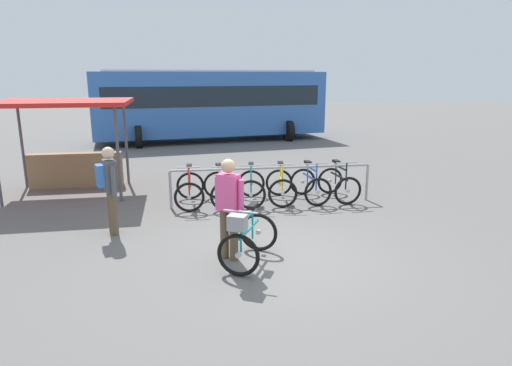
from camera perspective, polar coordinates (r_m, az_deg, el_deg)
name	(u,v)px	position (r m, az deg, el deg)	size (l,w,h in m)	color
ground_plane	(272,256)	(7.37, 2.13, -9.40)	(80.00, 80.00, 0.00)	#605E5B
bike_rack_rail	(272,174)	(10.04, 2.08, 1.13)	(4.60, 0.42, 0.88)	#99999E
racked_bike_red	(190,190)	(10.12, -8.51, -0.85)	(0.71, 1.12, 0.97)	black
racked_bike_white	(221,188)	(10.14, -4.55, -0.71)	(0.85, 1.19, 0.97)	black
racked_bike_teal	(251,187)	(10.21, -0.63, -0.56)	(0.73, 1.16, 0.98)	black
racked_bike_yellow	(281,186)	(10.33, 3.21, -0.41)	(0.71, 1.11, 0.97)	black
racked_bike_blue	(310,185)	(10.50, 6.96, -0.27)	(0.83, 1.18, 0.97)	black
racked_bike_black	(339,184)	(10.70, 10.57, -0.13)	(0.84, 1.20, 0.97)	black
featured_bicycle	(247,238)	(6.90, -1.14, -7.06)	(1.01, 1.26, 0.97)	black
person_with_featured_bike	(229,205)	(6.99, -3.52, -2.81)	(0.45, 0.37, 1.64)	brown
pedestrian_with_backpack	(109,185)	(8.51, -18.33, -0.26)	(0.42, 0.49, 1.64)	brown
bus_distant	(211,101)	(20.07, -5.86, 10.42)	(10.31, 4.87, 3.08)	#3366B7
market_stall	(69,136)	(12.07, -22.87, 5.55)	(3.32, 2.61, 2.30)	#4C4C51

